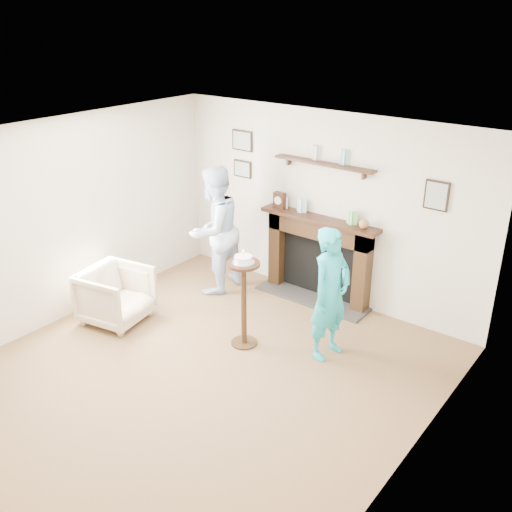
{
  "coord_description": "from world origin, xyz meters",
  "views": [
    {
      "loc": [
        3.58,
        -3.6,
        3.64
      ],
      "look_at": [
        0.11,
        0.9,
        1.15
      ],
      "focal_mm": 40.0,
      "sensor_mm": 36.0,
      "label": 1
    }
  ],
  "objects_px": {
    "man": "(216,289)",
    "pedestal_table": "(244,287)",
    "woman": "(327,353)",
    "armchair": "(119,320)"
  },
  "relations": [
    {
      "from": "woman",
      "to": "pedestal_table",
      "type": "distance_m",
      "value": 1.22
    },
    {
      "from": "armchair",
      "to": "pedestal_table",
      "type": "xyz_separation_m",
      "value": [
        1.61,
        0.54,
        0.74
      ]
    },
    {
      "from": "armchair",
      "to": "pedestal_table",
      "type": "height_order",
      "value": "pedestal_table"
    },
    {
      "from": "armchair",
      "to": "man",
      "type": "bearing_deg",
      "value": -26.52
    },
    {
      "from": "armchair",
      "to": "pedestal_table",
      "type": "distance_m",
      "value": 1.85
    },
    {
      "from": "armchair",
      "to": "man",
      "type": "xyz_separation_m",
      "value": [
        0.41,
        1.41,
        0.0
      ]
    },
    {
      "from": "man",
      "to": "woman",
      "type": "relative_size",
      "value": 1.15
    },
    {
      "from": "armchair",
      "to": "pedestal_table",
      "type": "relative_size",
      "value": 0.64
    },
    {
      "from": "man",
      "to": "pedestal_table",
      "type": "height_order",
      "value": "pedestal_table"
    },
    {
      "from": "pedestal_table",
      "to": "man",
      "type": "bearing_deg",
      "value": 144.07
    }
  ]
}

